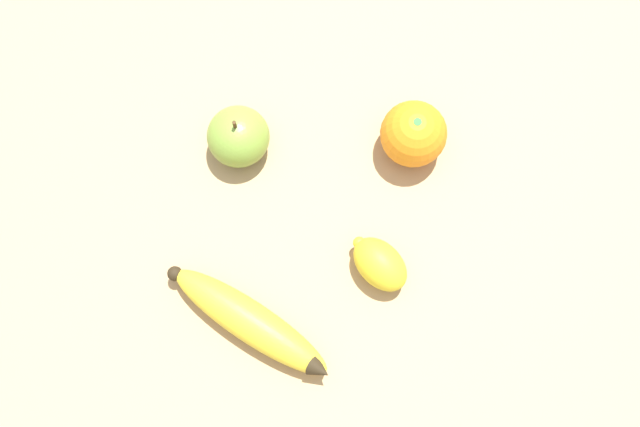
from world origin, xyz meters
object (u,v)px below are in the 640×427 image
at_px(lemon, 380,264).
at_px(orange, 413,134).
at_px(banana, 248,323).
at_px(apple, 238,137).

bearing_deg(lemon, orange, -114.64).
height_order(orange, lemon, orange).
bearing_deg(orange, lemon, 65.36).
height_order(banana, lemon, lemon).
distance_m(orange, apple, 0.20).
xyz_separation_m(banana, apple, (-0.02, -0.21, 0.01)).
relative_size(banana, orange, 2.31).
relative_size(apple, lemon, 0.92).
bearing_deg(lemon, banana, 14.71).
relative_size(banana, lemon, 2.09).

